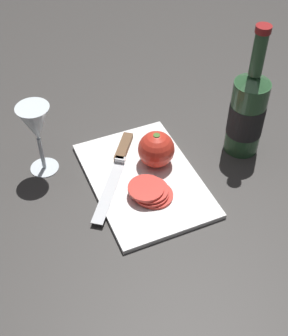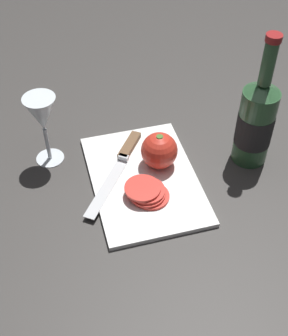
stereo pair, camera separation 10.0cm
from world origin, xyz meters
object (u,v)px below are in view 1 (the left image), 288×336
(wine_glass, at_px, (36,126))
(knife, at_px, (121,157))
(tomato_slice_stack_near, at_px, (151,192))
(wine_bottle, at_px, (247,112))
(whole_tomato, at_px, (156,149))

(wine_glass, relative_size, knife, 0.73)
(wine_glass, relative_size, tomato_slice_stack_near, 1.85)
(wine_bottle, height_order, knife, wine_bottle)
(wine_glass, xyz_separation_m, knife, (0.05, 0.17, -0.11))
(whole_tomato, bearing_deg, tomato_slice_stack_near, -30.82)
(wine_bottle, distance_m, tomato_slice_stack_near, 0.28)
(wine_bottle, xyz_separation_m, whole_tomato, (-0.02, -0.21, -0.05))
(wine_glass, bearing_deg, knife, 72.52)
(whole_tomato, xyz_separation_m, tomato_slice_stack_near, (0.09, -0.05, -0.03))
(wine_bottle, xyz_separation_m, knife, (-0.06, -0.28, -0.09))
(knife, height_order, tomato_slice_stack_near, tomato_slice_stack_near)
(wine_glass, distance_m, whole_tomato, 0.26)
(wine_bottle, xyz_separation_m, wine_glass, (-0.12, -0.44, 0.02))
(tomato_slice_stack_near, bearing_deg, wine_bottle, 103.89)
(knife, relative_size, tomato_slice_stack_near, 2.52)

